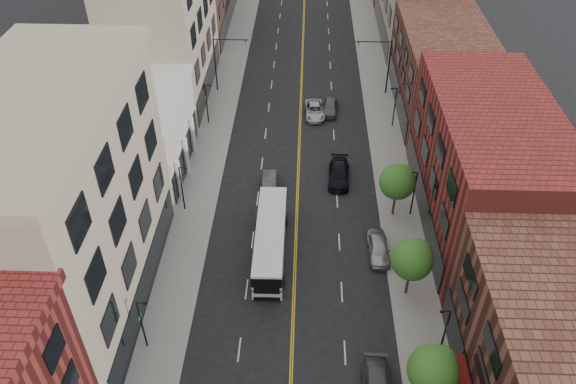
# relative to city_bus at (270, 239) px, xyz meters

# --- Properties ---
(sidewalk_left) EXTENTS (4.00, 110.00, 0.15)m
(sidewalk_left) POSITION_rel_city_bus_xyz_m (-7.78, 16.58, -1.65)
(sidewalk_left) COLOR gray
(sidewalk_left) RESTS_ON ground
(sidewalk_right) EXTENTS (4.00, 110.00, 0.15)m
(sidewalk_right) POSITION_rel_city_bus_xyz_m (12.22, 16.58, -1.65)
(sidewalk_right) COLOR gray
(sidewalk_right) RESTS_ON ground
(bldg_l_tanoffice) EXTENTS (10.00, 22.00, 18.00)m
(bldg_l_tanoffice) POSITION_rel_city_bus_xyz_m (-14.78, -5.42, 7.28)
(bldg_l_tanoffice) COLOR gray
(bldg_l_tanoffice) RESTS_ON ground
(bldg_l_white) EXTENTS (10.00, 14.00, 8.00)m
(bldg_l_white) POSITION_rel_city_bus_xyz_m (-14.78, 12.58, 2.28)
(bldg_l_white) COLOR silver
(bldg_l_white) RESTS_ON ground
(bldg_l_far_a) EXTENTS (10.00, 20.00, 18.00)m
(bldg_l_far_a) POSITION_rel_city_bus_xyz_m (-14.78, 29.58, 7.28)
(bldg_l_far_a) COLOR gray
(bldg_l_far_a) RESTS_ON ground
(bldg_r_mid) EXTENTS (10.00, 22.00, 12.00)m
(bldg_r_mid) POSITION_rel_city_bus_xyz_m (19.22, 5.58, 4.28)
(bldg_r_mid) COLOR maroon
(bldg_r_mid) RESTS_ON ground
(bldg_r_far_a) EXTENTS (10.00, 20.00, 10.00)m
(bldg_r_far_a) POSITION_rel_city_bus_xyz_m (19.22, 26.58, 3.28)
(bldg_r_far_a) COLOR #522920
(bldg_r_far_a) RESTS_ON ground
(tree_r_1) EXTENTS (3.40, 3.40, 5.59)m
(tree_r_1) POSITION_rel_city_bus_xyz_m (11.61, -14.35, 2.40)
(tree_r_1) COLOR black
(tree_r_1) RESTS_ON sidewalk_right
(tree_r_2) EXTENTS (3.40, 3.40, 5.59)m
(tree_r_2) POSITION_rel_city_bus_xyz_m (11.61, -4.35, 2.40)
(tree_r_2) COLOR black
(tree_r_2) RESTS_ON sidewalk_right
(tree_r_3) EXTENTS (3.40, 3.40, 5.59)m
(tree_r_3) POSITION_rel_city_bus_xyz_m (11.61, 5.65, 2.40)
(tree_r_3) COLOR black
(tree_r_3) RESTS_ON sidewalk_right
(lamp_l_1) EXTENTS (0.81, 0.55, 5.05)m
(lamp_l_1) POSITION_rel_city_bus_xyz_m (-8.73, -10.42, 1.25)
(lamp_l_1) COLOR black
(lamp_l_1) RESTS_ON sidewalk_left
(lamp_l_2) EXTENTS (0.81, 0.55, 5.05)m
(lamp_l_2) POSITION_rel_city_bus_xyz_m (-8.73, 5.58, 1.25)
(lamp_l_2) COLOR black
(lamp_l_2) RESTS_ON sidewalk_left
(lamp_l_3) EXTENTS (0.81, 0.55, 5.05)m
(lamp_l_3) POSITION_rel_city_bus_xyz_m (-8.73, 21.58, 1.25)
(lamp_l_3) COLOR black
(lamp_l_3) RESTS_ON sidewalk_left
(lamp_r_1) EXTENTS (0.81, 0.55, 5.05)m
(lamp_r_1) POSITION_rel_city_bus_xyz_m (13.17, -10.42, 1.25)
(lamp_r_1) COLOR black
(lamp_r_1) RESTS_ON sidewalk_right
(lamp_r_2) EXTENTS (0.81, 0.55, 5.05)m
(lamp_r_2) POSITION_rel_city_bus_xyz_m (13.17, 5.58, 1.25)
(lamp_r_2) COLOR black
(lamp_r_2) RESTS_ON sidewalk_right
(lamp_r_3) EXTENTS (0.81, 0.55, 5.05)m
(lamp_r_3) POSITION_rel_city_bus_xyz_m (13.17, 21.58, 1.25)
(lamp_r_3) COLOR black
(lamp_r_3) RESTS_ON sidewalk_right
(signal_mast_left) EXTENTS (4.49, 0.18, 7.20)m
(signal_mast_left) POSITION_rel_city_bus_xyz_m (-8.05, 29.58, 2.92)
(signal_mast_left) COLOR black
(signal_mast_left) RESTS_ON sidewalk_left
(signal_mast_right) EXTENTS (4.49, 0.18, 7.20)m
(signal_mast_right) POSITION_rel_city_bus_xyz_m (12.48, 29.58, 2.92)
(signal_mast_right) COLOR black
(signal_mast_right) RESTS_ON sidewalk_right
(city_bus) EXTENTS (2.84, 11.56, 2.97)m
(city_bus) POSITION_rel_city_bus_xyz_m (0.00, 0.00, 0.00)
(city_bus) COLOR silver
(city_bus) RESTS_ON ground
(car_parked_far) EXTENTS (1.97, 4.58, 1.54)m
(car_parked_far) POSITION_rel_city_bus_xyz_m (9.62, 0.10, -0.95)
(car_parked_far) COLOR #A6A8AE
(car_parked_far) RESTS_ON ground
(car_lane_behind) EXTENTS (1.63, 4.16, 1.35)m
(car_lane_behind) POSITION_rel_city_bus_xyz_m (-0.70, 9.58, -1.05)
(car_lane_behind) COLOR #504F55
(car_lane_behind) RESTS_ON ground
(car_lane_a) EXTENTS (2.43, 5.40, 1.54)m
(car_lane_a) POSITION_rel_city_bus_xyz_m (6.47, 10.97, -0.95)
(car_lane_a) COLOR black
(car_lane_a) RESTS_ON ground
(car_lane_b) EXTENTS (2.67, 5.17, 1.39)m
(car_lane_b) POSITION_rel_city_bus_xyz_m (3.94, 23.88, -1.03)
(car_lane_b) COLOR #B3B7BC
(car_lane_b) RESTS_ON ground
(car_lane_c) EXTENTS (2.17, 4.51, 1.49)m
(car_lane_c) POSITION_rel_city_bus_xyz_m (5.87, 24.72, -0.98)
(car_lane_c) COLOR #55565B
(car_lane_c) RESTS_ON ground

